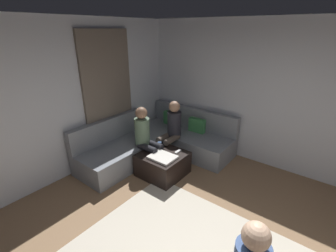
{
  "coord_description": "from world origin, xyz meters",
  "views": [
    {
      "loc": [
        0.82,
        -1.51,
        2.5
      ],
      "look_at": [
        -1.63,
        1.63,
        0.85
      ],
      "focal_mm": 25.23,
      "sensor_mm": 36.0,
      "label": 1
    }
  ],
  "objects_px": {
    "person_on_couch_back": "(171,129)",
    "person_on_couch_side": "(146,136)",
    "sectional_couch": "(158,142)",
    "coffee_mug": "(160,144)",
    "game_remote": "(178,152)",
    "ottoman": "(163,164)"
  },
  "relations": [
    {
      "from": "person_on_couch_back",
      "to": "person_on_couch_side",
      "type": "xyz_separation_m",
      "value": [
        -0.15,
        -0.57,
        0.0
      ]
    },
    {
      "from": "coffee_mug",
      "to": "game_remote",
      "type": "xyz_separation_m",
      "value": [
        0.4,
        0.04,
        -0.04
      ]
    },
    {
      "from": "sectional_couch",
      "to": "game_remote",
      "type": "bearing_deg",
      "value": -22.51
    },
    {
      "from": "sectional_couch",
      "to": "person_on_couch_side",
      "type": "relative_size",
      "value": 2.12
    },
    {
      "from": "person_on_couch_side",
      "to": "sectional_couch",
      "type": "bearing_deg",
      "value": -164.06
    },
    {
      "from": "coffee_mug",
      "to": "game_remote",
      "type": "bearing_deg",
      "value": 5.71
    },
    {
      "from": "ottoman",
      "to": "coffee_mug",
      "type": "height_order",
      "value": "coffee_mug"
    },
    {
      "from": "ottoman",
      "to": "game_remote",
      "type": "distance_m",
      "value": 0.36
    },
    {
      "from": "ottoman",
      "to": "game_remote",
      "type": "xyz_separation_m",
      "value": [
        0.18,
        0.22,
        0.22
      ]
    },
    {
      "from": "game_remote",
      "to": "person_on_couch_back",
      "type": "distance_m",
      "value": 0.59
    },
    {
      "from": "ottoman",
      "to": "coffee_mug",
      "type": "relative_size",
      "value": 8.0
    },
    {
      "from": "person_on_couch_back",
      "to": "ottoman",
      "type": "bearing_deg",
      "value": 112.68
    },
    {
      "from": "sectional_couch",
      "to": "ottoman",
      "type": "xyz_separation_m",
      "value": [
        0.54,
        -0.52,
        -0.07
      ]
    },
    {
      "from": "coffee_mug",
      "to": "person_on_couch_side",
      "type": "relative_size",
      "value": 0.08
    },
    {
      "from": "sectional_couch",
      "to": "person_on_couch_back",
      "type": "relative_size",
      "value": 2.12
    },
    {
      "from": "sectional_couch",
      "to": "person_on_couch_side",
      "type": "height_order",
      "value": "person_on_couch_side"
    },
    {
      "from": "sectional_couch",
      "to": "game_remote",
      "type": "relative_size",
      "value": 17.0
    },
    {
      "from": "person_on_couch_back",
      "to": "person_on_couch_side",
      "type": "distance_m",
      "value": 0.59
    },
    {
      "from": "game_remote",
      "to": "person_on_couch_back",
      "type": "height_order",
      "value": "person_on_couch_back"
    },
    {
      "from": "person_on_couch_side",
      "to": "person_on_couch_back",
      "type": "bearing_deg",
      "value": 165.23
    },
    {
      "from": "person_on_couch_back",
      "to": "person_on_couch_side",
      "type": "relative_size",
      "value": 1.0
    },
    {
      "from": "ottoman",
      "to": "person_on_couch_side",
      "type": "xyz_separation_m",
      "value": [
        -0.39,
        0.0,
        0.45
      ]
    }
  ]
}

